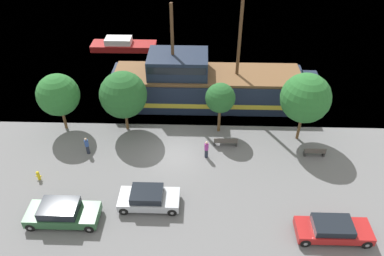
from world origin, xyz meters
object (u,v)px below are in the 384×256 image
at_px(moored_boat_dockside, 123,45).
at_px(pedestrian_walking_near, 206,149).
at_px(parked_car_curb_mid, 149,198).
at_px(fire_hydrant, 38,175).
at_px(pedestrian_walking_far, 87,146).
at_px(parked_car_curb_front, 333,229).
at_px(bench_promenade_east, 226,142).
at_px(pirate_ship, 205,85).
at_px(bench_promenade_west, 315,152).
at_px(parked_car_curb_rear, 62,213).

distance_m(moored_boat_dockside, pedestrian_walking_near, 21.66).
height_order(parked_car_curb_mid, fire_hydrant, parked_car_curb_mid).
bearing_deg(pedestrian_walking_near, pedestrian_walking_far, 178.79).
relative_size(parked_car_curb_front, bench_promenade_east, 2.43).
bearing_deg(moored_boat_dockside, pirate_ship, -48.58).
height_order(pirate_ship, bench_promenade_west, pirate_ship).
bearing_deg(moored_boat_dockside, parked_car_curb_front, -55.91).
bearing_deg(fire_hydrant, bench_promenade_east, 16.99).
bearing_deg(parked_car_curb_front, fire_hydrant, 167.69).
bearing_deg(bench_promenade_west, pirate_ship, 138.70).
distance_m(bench_promenade_east, pedestrian_walking_far, 11.09).
xyz_separation_m(bench_promenade_west, pedestrian_walking_near, (-8.56, -0.37, 0.35)).
relative_size(pirate_ship, moored_boat_dockside, 2.49).
bearing_deg(bench_promenade_east, pedestrian_walking_near, -138.14).
bearing_deg(moored_boat_dockside, parked_car_curb_mid, -75.89).
bearing_deg(bench_promenade_east, bench_promenade_west, -8.50).
relative_size(moored_boat_dockside, bench_promenade_west, 4.74).
bearing_deg(pedestrian_walking_far, moored_boat_dockside, 91.72).
bearing_deg(pedestrian_walking_near, bench_promenade_west, 2.48).
xyz_separation_m(pirate_ship, moored_boat_dockside, (-9.88, 11.20, -1.31)).
height_order(parked_car_curb_rear, bench_promenade_west, parked_car_curb_rear).
bearing_deg(fire_hydrant, pedestrian_walking_far, 46.38).
relative_size(pirate_ship, pedestrian_walking_far, 12.57).
height_order(parked_car_curb_rear, pedestrian_walking_near, pedestrian_walking_near).
relative_size(pirate_ship, pedestrian_walking_near, 12.23).
height_order(moored_boat_dockside, bench_promenade_west, moored_boat_dockside).
relative_size(fire_hydrant, bench_promenade_east, 0.40).
relative_size(bench_promenade_west, pedestrian_walking_near, 1.04).
distance_m(moored_boat_dockside, parked_car_curb_rear, 25.74).
bearing_deg(parked_car_curb_rear, parked_car_curb_front, -2.42).
height_order(pirate_ship, pedestrian_walking_near, pirate_ship).
distance_m(parked_car_curb_mid, parked_car_curb_rear, 5.65).
bearing_deg(pirate_ship, parked_car_curb_mid, -106.15).
relative_size(parked_car_curb_front, fire_hydrant, 6.07).
distance_m(parked_car_curb_rear, bench_promenade_east, 13.53).
distance_m(pirate_ship, bench_promenade_west, 11.66).
distance_m(parked_car_curb_rear, bench_promenade_west, 19.21).
bearing_deg(moored_boat_dockside, pedestrian_walking_far, -88.28).
distance_m(bench_promenade_east, bench_promenade_west, 7.06).
height_order(pirate_ship, fire_hydrant, pirate_ship).
height_order(moored_boat_dockside, parked_car_curb_front, moored_boat_dockside).
relative_size(parked_car_curb_front, bench_promenade_west, 2.86).
xyz_separation_m(moored_boat_dockside, pedestrian_walking_far, (0.57, -19.01, 0.23)).
height_order(pirate_ship, pedestrian_walking_far, pirate_ship).
height_order(parked_car_curb_front, pedestrian_walking_near, pedestrian_walking_near).
bearing_deg(parked_car_curb_mid, parked_car_curb_front, -10.57).
relative_size(moored_boat_dockside, fire_hydrant, 10.07).
relative_size(moored_boat_dockside, parked_car_curb_front, 1.66).
distance_m(pirate_ship, pedestrian_walking_far, 12.20).
relative_size(pedestrian_walking_near, pedestrian_walking_far, 1.03).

